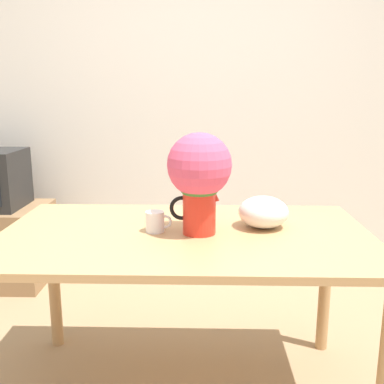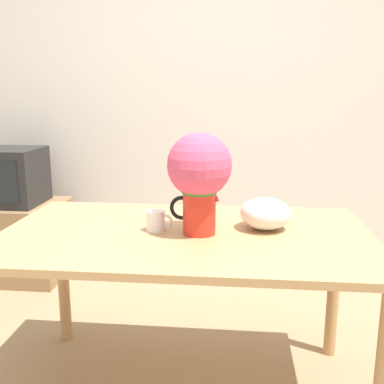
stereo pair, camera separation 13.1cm
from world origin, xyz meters
name	(u,v)px [view 1 (the left image)]	position (x,y,z in m)	size (l,w,h in m)	color
wall_back	(199,96)	(0.00, 1.87, 1.30)	(8.00, 0.05, 2.60)	silver
table	(185,253)	(-0.04, 0.21, 0.67)	(1.53, 0.91, 0.76)	tan
flower_vase	(199,174)	(0.02, 0.20, 1.01)	(0.26, 0.26, 0.41)	red
coffee_mug	(156,222)	(-0.16, 0.22, 0.81)	(0.11, 0.08, 0.09)	white
white_bowl	(263,212)	(0.29, 0.29, 0.83)	(0.21, 0.21, 0.13)	silver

